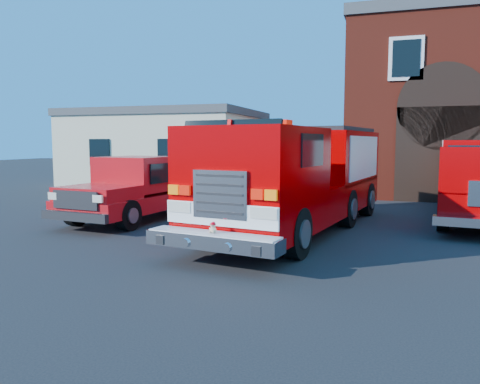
% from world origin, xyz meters
% --- Properties ---
extents(ground, '(100.00, 100.00, 0.00)m').
position_xyz_m(ground, '(0.00, 0.00, 0.00)').
color(ground, black).
rests_on(ground, ground).
extents(parking_stripe_far, '(0.12, 3.00, 0.01)m').
position_xyz_m(parking_stripe_far, '(6.50, 7.00, 0.00)').
color(parking_stripe_far, yellow).
rests_on(parking_stripe_far, ground).
extents(side_building, '(10.20, 8.20, 4.35)m').
position_xyz_m(side_building, '(-9.00, 13.00, 2.20)').
color(side_building, beige).
rests_on(side_building, ground).
extents(fire_engine, '(4.30, 10.11, 3.02)m').
position_xyz_m(fire_engine, '(1.07, 1.14, 1.56)').
color(fire_engine, black).
rests_on(fire_engine, ground).
extents(pickup_truck, '(2.96, 6.51, 2.06)m').
position_xyz_m(pickup_truck, '(-4.32, 1.60, 0.97)').
color(pickup_truck, black).
rests_on(pickup_truck, ground).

